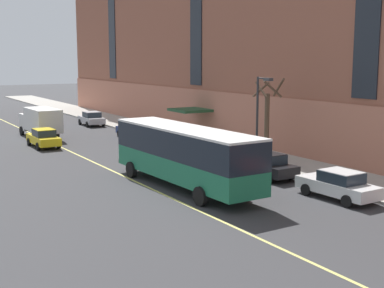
# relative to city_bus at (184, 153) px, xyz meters

# --- Properties ---
(ground_plane) EXTENTS (260.00, 260.00, 0.00)m
(ground_plane) POSITION_rel_city_bus_xyz_m (0.12, -2.22, -2.05)
(ground_plane) COLOR #38383A
(sidewalk) EXTENTS (5.16, 160.00, 0.15)m
(sidewalk) POSITION_rel_city_bus_xyz_m (9.47, 0.78, -1.97)
(sidewalk) COLOR #ADA89E
(sidewalk) RESTS_ON ground
(city_bus) EXTENTS (3.18, 12.15, 3.52)m
(city_bus) POSITION_rel_city_bus_xyz_m (0.00, 0.00, 0.00)
(city_bus) COLOR #1E704C
(city_bus) RESTS_ON ground
(parked_car_white_0) EXTENTS (2.04, 4.64, 1.56)m
(parked_car_white_0) POSITION_rel_city_bus_xyz_m (5.76, -6.29, -1.27)
(parked_car_white_0) COLOR silver
(parked_car_white_0) RESTS_ON ground
(parked_car_black_2) EXTENTS (2.01, 4.68, 1.56)m
(parked_car_black_2) POSITION_rel_city_bus_xyz_m (5.81, 6.03, -1.27)
(parked_car_black_2) COLOR black
(parked_car_black_2) RESTS_ON ground
(parked_car_silver_3) EXTENTS (2.11, 4.27, 1.56)m
(parked_car_silver_3) POSITION_rel_city_bus_xyz_m (5.67, 30.21, -1.27)
(parked_car_silver_3) COLOR #B7B7BC
(parked_car_silver_3) RESTS_ON ground
(parked_car_navy_4) EXTENTS (2.05, 4.83, 1.56)m
(parked_car_navy_4) POSITION_rel_city_bus_xyz_m (5.67, 19.03, -1.26)
(parked_car_navy_4) COLOR navy
(parked_car_navy_4) RESTS_ON ground
(parked_car_black_6) EXTENTS (2.12, 4.52, 1.56)m
(parked_car_black_6) POSITION_rel_city_bus_xyz_m (5.75, -0.19, -1.27)
(parked_car_black_6) COLOR black
(parked_car_black_6) RESTS_ON ground
(box_truck) EXTENTS (2.49, 6.98, 2.81)m
(box_truck) POSITION_rel_city_bus_xyz_m (-1.64, 23.94, -0.43)
(box_truck) COLOR silver
(box_truck) RESTS_ON ground
(taxi_cab) EXTENTS (1.92, 4.61, 1.56)m
(taxi_cab) POSITION_rel_city_bus_xyz_m (-2.92, 18.47, -1.27)
(taxi_cab) COLOR yellow
(taxi_cab) RESTS_ON ground
(street_tree_far_uptown) EXTENTS (2.01, 1.95, 5.86)m
(street_tree_far_uptown) POSITION_rel_city_bus_xyz_m (9.35, 4.16, 1.10)
(street_tree_far_uptown) COLOR brown
(street_tree_far_uptown) RESTS_ON sidewalk
(street_lamp) EXTENTS (0.36, 1.48, 6.00)m
(street_lamp) POSITION_rel_city_bus_xyz_m (7.49, 2.70, 1.85)
(street_lamp) COLOR #2D2D30
(street_lamp) RESTS_ON sidewalk
(fire_hydrant) EXTENTS (0.42, 0.24, 0.72)m
(fire_hydrant) POSITION_rel_city_bus_xyz_m (7.39, 18.51, -1.56)
(fire_hydrant) COLOR red
(fire_hydrant) RESTS_ON sidewalk
(lane_centerline) EXTENTS (0.16, 140.00, 0.01)m
(lane_centerline) POSITION_rel_city_bus_xyz_m (-1.70, 0.78, -2.05)
(lane_centerline) COLOR #E0D66B
(lane_centerline) RESTS_ON ground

